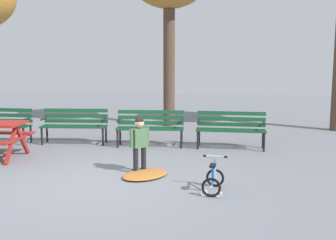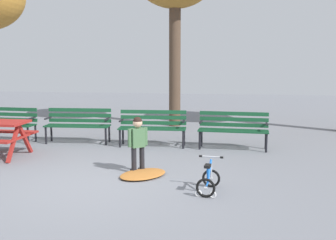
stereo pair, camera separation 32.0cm
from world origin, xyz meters
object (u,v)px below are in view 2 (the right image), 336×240
Objects in this scene: child_standing at (138,140)px; kids_bicycle at (208,180)px; park_bench_right at (153,125)px; park_bench_far_left at (6,121)px; park_bench_left at (78,122)px; park_bench_far_right at (233,127)px.

child_standing is 1.75× the size of kids_bicycle.
child_standing is (0.16, -2.33, 0.10)m from park_bench_right.
child_standing is at bearing -30.69° from park_bench_far_left.
park_bench_left is 1.56× the size of child_standing.
park_bench_left is 1.00× the size of park_bench_far_right.
park_bench_far_left is at bearing 179.85° from park_bench_right.
park_bench_right is at bearing 114.48° from kids_bicycle.
park_bench_far_right is at bearing -0.92° from park_bench_right.
park_bench_far_left is at bearing 179.59° from park_bench_far_right.
park_bench_far_right reaches higher than kids_bicycle.
park_bench_far_left is 4.59m from child_standing.
park_bench_far_right is 2.90m from child_standing.
park_bench_left is at bearing 178.00° from park_bench_far_right.
park_bench_far_left is 1.00× the size of park_bench_right.
park_bench_right is 1.00× the size of park_bench_far_right.
park_bench_left is at bearing 135.01° from kids_bicycle.
park_bench_far_right is 3.31m from kids_bicycle.
park_bench_far_left is 2.74× the size of kids_bicycle.
park_bench_left is 1.90m from park_bench_right.
child_standing reaches higher than park_bench_far_left.
park_bench_left is 1.00× the size of park_bench_right.
child_standing is 1.70m from kids_bicycle.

